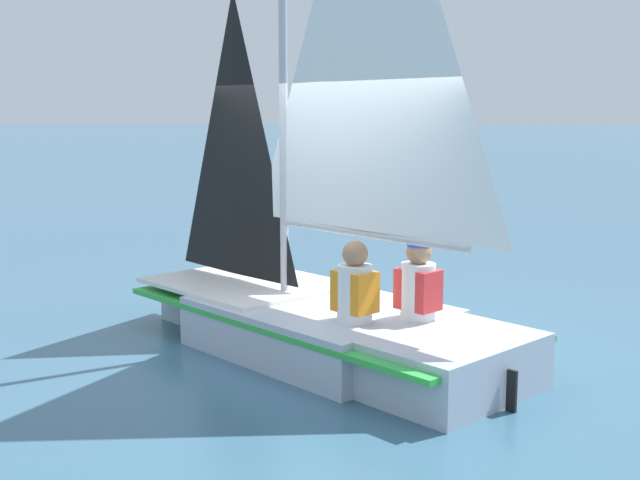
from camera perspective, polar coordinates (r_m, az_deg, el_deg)
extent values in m
plane|color=#38607A|center=(7.63, 0.00, -7.91)|extent=(260.00, 260.00, 0.00)
cube|color=#B2BCCC|center=(7.57, 0.00, -6.23)|extent=(2.74, 2.73, 0.46)
cube|color=#B2BCCC|center=(8.76, -7.12, -4.18)|extent=(1.30, 1.30, 0.46)
cube|color=#B2BCCC|center=(6.55, 9.62, -8.83)|extent=(1.64, 1.65, 0.46)
cube|color=green|center=(7.53, 0.00, -5.14)|extent=(3.99, 3.96, 0.05)
cube|color=silver|center=(8.34, -5.26, -3.05)|extent=(2.36, 2.35, 0.04)
cylinder|color=#B7B7BC|center=(7.69, -2.65, 13.01)|extent=(0.08, 0.08, 4.59)
cylinder|color=#B7B7BC|center=(6.96, 3.36, 0.45)|extent=(1.62, 1.60, 0.07)
pyramid|color=white|center=(6.93, 3.51, 16.07)|extent=(1.53, 1.50, 3.71)
pyramid|color=black|center=(8.27, -6.07, 7.49)|extent=(1.01, 1.00, 2.89)
cube|color=black|center=(6.29, 13.47, -10.40)|extent=(0.08, 0.08, 0.33)
cube|color=black|center=(6.95, 2.46, -7.68)|extent=(0.37, 0.37, 0.45)
cylinder|color=white|center=(6.82, 2.49, -3.86)|extent=(0.42, 0.42, 0.50)
cube|color=orange|center=(6.82, 2.49, -3.66)|extent=(0.42, 0.42, 0.35)
sphere|color=#A87A56|center=(6.75, 2.51, -0.98)|extent=(0.22, 0.22, 0.22)
cube|color=black|center=(7.07, 6.91, -7.45)|extent=(0.37, 0.37, 0.45)
cylinder|color=white|center=(6.95, 6.98, -3.69)|extent=(0.42, 0.42, 0.50)
cube|color=red|center=(6.94, 6.99, -3.49)|extent=(0.42, 0.42, 0.35)
sphere|color=#A87A56|center=(6.88, 7.04, -0.85)|extent=(0.22, 0.22, 0.22)
cylinder|color=blue|center=(6.86, 7.05, -0.18)|extent=(0.30, 0.30, 0.06)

